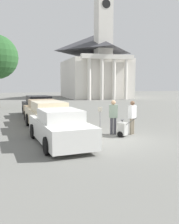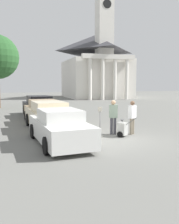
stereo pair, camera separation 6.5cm
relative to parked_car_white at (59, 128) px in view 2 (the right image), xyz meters
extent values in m
plane|color=slate|center=(2.51, 0.17, -0.69)|extent=(120.00, 120.00, 0.00)
cube|color=silver|center=(0.00, 0.03, -0.10)|extent=(2.20, 4.90, 0.82)
cube|color=silver|center=(0.01, -0.16, 0.55)|extent=(1.74, 2.13, 0.48)
cylinder|color=black|center=(-1.00, 1.42, -0.36)|extent=(0.24, 0.68, 0.66)
cylinder|color=black|center=(0.73, 1.58, -0.36)|extent=(0.24, 0.68, 0.66)
cylinder|color=black|center=(-0.73, -1.51, -0.36)|extent=(0.24, 0.68, 0.66)
cylinder|color=black|center=(1.00, -1.35, -0.36)|extent=(0.24, 0.68, 0.66)
cube|color=beige|center=(0.00, 3.46, -0.07)|extent=(2.30, 5.34, 0.85)
cube|color=beige|center=(0.02, 3.25, 0.61)|extent=(1.80, 2.32, 0.51)
cylinder|color=black|center=(-1.04, 4.98, -0.32)|extent=(0.25, 0.75, 0.74)
cylinder|color=black|center=(0.74, 5.15, -0.32)|extent=(0.25, 0.75, 0.74)
cylinder|color=black|center=(-0.75, 1.78, -0.32)|extent=(0.25, 0.75, 0.74)
cylinder|color=black|center=(1.04, 1.94, -0.32)|extent=(0.25, 0.75, 0.74)
cube|color=tan|center=(0.00, 6.01, -0.11)|extent=(2.31, 5.04, 0.81)
cube|color=tan|center=(0.01, 5.81, 0.54)|extent=(1.82, 2.20, 0.51)
cylinder|color=black|center=(-1.05, 7.43, -0.37)|extent=(0.24, 0.66, 0.65)
cylinder|color=black|center=(0.77, 7.60, -0.37)|extent=(0.24, 0.66, 0.65)
cylinder|color=black|center=(-0.77, 4.42, -0.37)|extent=(0.24, 0.66, 0.65)
cylinder|color=black|center=(1.05, 4.59, -0.37)|extent=(0.24, 0.66, 0.65)
cube|color=black|center=(0.00, 9.28, -0.09)|extent=(2.30, 5.30, 0.83)
cube|color=black|center=(0.02, 9.08, 0.61)|extent=(1.80, 2.30, 0.57)
cylinder|color=black|center=(-1.04, 10.79, -0.35)|extent=(0.24, 0.71, 0.69)
cylinder|color=black|center=(0.74, 10.96, -0.35)|extent=(0.24, 0.71, 0.69)
cylinder|color=black|center=(-0.75, 7.61, -0.35)|extent=(0.24, 0.71, 0.69)
cylinder|color=black|center=(1.04, 7.78, -0.35)|extent=(0.24, 0.71, 0.69)
cylinder|color=slate|center=(2.23, 1.15, -0.10)|extent=(0.05, 0.05, 1.18)
cube|color=gray|center=(2.23, 1.15, 0.60)|extent=(0.18, 0.09, 0.22)
cylinder|color=#3F3F47|center=(3.02, 1.14, -0.28)|extent=(0.14, 0.14, 0.84)
cylinder|color=#3F3F47|center=(2.86, 1.20, -0.28)|extent=(0.14, 0.14, 0.84)
cube|color=gray|center=(2.94, 1.17, 0.47)|extent=(0.47, 0.35, 0.66)
sphere|color=tan|center=(2.94, 1.17, 0.92)|extent=(0.23, 0.23, 0.23)
cylinder|color=gray|center=(3.91, 0.91, -0.28)|extent=(0.14, 0.14, 0.82)
cylinder|color=gray|center=(3.76, 0.83, -0.28)|extent=(0.14, 0.14, 0.82)
cube|color=silver|center=(3.84, 0.87, 0.45)|extent=(0.47, 0.40, 0.65)
sphere|color=brown|center=(3.84, 0.87, 0.89)|extent=(0.22, 0.22, 0.22)
cube|color=#B2B2AD|center=(3.13, 0.52, -0.31)|extent=(0.55, 0.57, 0.60)
cone|color=#59595B|center=(3.13, 0.52, 0.07)|extent=(0.18, 0.18, 0.16)
cylinder|color=#4C4C4C|center=(3.41, 0.14, 0.09)|extent=(0.37, 0.49, 0.43)
cylinder|color=black|center=(2.97, 0.40, -0.55)|extent=(0.21, 0.26, 0.28)
cylinder|color=black|center=(3.30, 0.65, -0.55)|extent=(0.21, 0.26, 0.28)
cube|color=silver|center=(12.15, 32.49, 2.57)|extent=(9.99, 12.18, 6.53)
pyramid|color=#424247|center=(12.15, 32.49, 8.77)|extent=(10.19, 12.42, 2.94)
cylinder|color=silver|center=(9.15, 25.80, 2.41)|extent=(0.56, 0.56, 6.20)
cylinder|color=silver|center=(11.15, 25.80, 2.41)|extent=(0.56, 0.56, 6.20)
cylinder|color=silver|center=(13.15, 25.80, 2.41)|extent=(0.56, 0.56, 6.20)
cylinder|color=silver|center=(15.15, 25.80, 2.41)|extent=(0.56, 0.56, 6.20)
cube|color=silver|center=(12.15, 25.80, 5.86)|extent=(8.50, 0.70, 0.70)
cube|color=silver|center=(12.15, 27.90, 10.96)|extent=(2.40, 2.40, 10.26)
cylinder|color=black|center=(12.15, 26.68, 13.84)|extent=(1.32, 0.06, 1.32)
camera|label=1|loc=(-1.82, -10.32, 1.88)|focal=40.00mm
camera|label=2|loc=(-1.76, -10.34, 1.88)|focal=40.00mm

